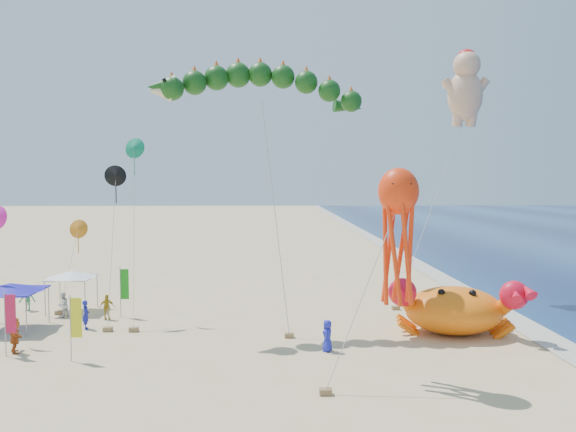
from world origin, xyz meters
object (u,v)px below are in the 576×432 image
object	(u,v)px
canopy_blue	(10,288)
dragon_kite	(259,92)
crab_inflatable	(455,308)
canopy_white	(72,275)
octopus_kite	(398,226)
cherub_kite	(465,86)

from	to	relation	value
canopy_blue	dragon_kite	bearing A→B (deg)	2.37
crab_inflatable	canopy_white	bearing A→B (deg)	165.45
dragon_kite	octopus_kite	xyz separation A→B (m)	(6.10, -9.34, -7.08)
octopus_kite	canopy_white	size ratio (longest dim) A/B	3.02
canopy_white	cherub_kite	bearing A→B (deg)	8.65
octopus_kite	canopy_blue	xyz separation A→B (m)	(-20.44, 8.74, -4.24)
canopy_blue	cherub_kite	bearing A→B (deg)	16.38
canopy_white	crab_inflatable	bearing A→B (deg)	-14.55
octopus_kite	canopy_white	world-z (taller)	octopus_kite
cherub_kite	canopy_white	size ratio (longest dim) A/B	5.98
octopus_kite	canopy_white	xyz separation A→B (m)	(-18.50, 13.18, -4.24)
dragon_kite	canopy_white	xyz separation A→B (m)	(-12.39, 3.85, -11.32)
dragon_kite	canopy_white	size ratio (longest dim) A/B	5.00
cherub_kite	octopus_kite	bearing A→B (deg)	-116.87
crab_inflatable	dragon_kite	bearing A→B (deg)	168.57
canopy_white	dragon_kite	bearing A→B (deg)	-17.24
crab_inflatable	canopy_white	distance (m)	24.18
dragon_kite	octopus_kite	world-z (taller)	dragon_kite
octopus_kite	canopy_white	distance (m)	23.11
crab_inflatable	canopy_blue	bearing A→B (deg)	176.32
cherub_kite	canopy_blue	xyz separation A→B (m)	(-29.23, -8.59, -13.03)
canopy_white	canopy_blue	bearing A→B (deg)	-113.67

